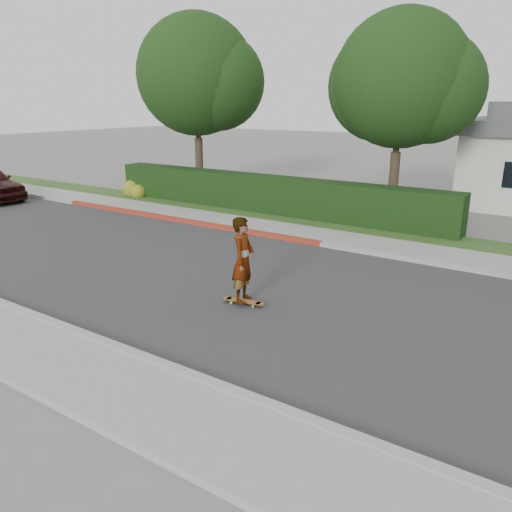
# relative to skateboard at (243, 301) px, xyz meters

# --- Properties ---
(ground) EXTENTS (120.00, 120.00, 0.00)m
(ground) POSITION_rel_skateboard_xyz_m (-1.66, 1.05, -0.09)
(ground) COLOR slate
(ground) RESTS_ON ground
(road) EXTENTS (60.00, 8.00, 0.01)m
(road) POSITION_rel_skateboard_xyz_m (-1.66, 1.05, -0.08)
(road) COLOR #2D2D30
(road) RESTS_ON ground
(curb_near) EXTENTS (60.00, 0.20, 0.15)m
(curb_near) POSITION_rel_skateboard_xyz_m (-1.66, -3.05, -0.01)
(curb_near) COLOR #9E9E99
(curb_near) RESTS_ON ground
(sidewalk_near) EXTENTS (60.00, 1.60, 0.12)m
(sidewalk_near) POSITION_rel_skateboard_xyz_m (-1.66, -3.95, -0.03)
(sidewalk_near) COLOR gray
(sidewalk_near) RESTS_ON ground
(curb_far) EXTENTS (60.00, 0.20, 0.15)m
(curb_far) POSITION_rel_skateboard_xyz_m (-1.66, 5.15, -0.01)
(curb_far) COLOR #9E9E99
(curb_far) RESTS_ON ground
(curb_red_section) EXTENTS (12.00, 0.21, 0.15)m
(curb_red_section) POSITION_rel_skateboard_xyz_m (-6.66, 5.15, -0.01)
(curb_red_section) COLOR maroon
(curb_red_section) RESTS_ON ground
(sidewalk_far) EXTENTS (60.00, 1.60, 0.12)m
(sidewalk_far) POSITION_rel_skateboard_xyz_m (-1.66, 6.05, -0.03)
(sidewalk_far) COLOR gray
(sidewalk_far) RESTS_ON ground
(planting_strip) EXTENTS (60.00, 1.60, 0.10)m
(planting_strip) POSITION_rel_skateboard_xyz_m (-1.66, 7.65, -0.04)
(planting_strip) COLOR #2D4C1E
(planting_strip) RESTS_ON ground
(hedge) EXTENTS (15.00, 1.00, 1.50)m
(hedge) POSITION_rel_skateboard_xyz_m (-4.66, 8.25, 0.66)
(hedge) COLOR black
(hedge) RESTS_ON ground
(flowering_shrub) EXTENTS (1.40, 1.00, 0.90)m
(flowering_shrub) POSITION_rel_skateboard_xyz_m (-11.66, 7.79, 0.25)
(flowering_shrub) COLOR #2D4C19
(flowering_shrub) RESTS_ON ground
(tree_left) EXTENTS (5.99, 5.21, 8.00)m
(tree_left) POSITION_rel_skateboard_xyz_m (-9.17, 9.74, 5.18)
(tree_left) COLOR #33261C
(tree_left) RESTS_ON ground
(tree_center) EXTENTS (5.66, 4.84, 7.44)m
(tree_center) POSITION_rel_skateboard_xyz_m (-0.17, 10.24, 4.82)
(tree_center) COLOR #33261C
(tree_center) RESTS_ON ground
(skateboard) EXTENTS (1.00, 0.37, 0.09)m
(skateboard) POSITION_rel_skateboard_xyz_m (0.00, 0.00, 0.00)
(skateboard) COLOR yellow
(skateboard) RESTS_ON ground
(skateboarder) EXTENTS (0.60, 0.77, 1.88)m
(skateboarder) POSITION_rel_skateboard_xyz_m (-0.00, 0.00, 0.95)
(skateboarder) COLOR white
(skateboarder) RESTS_ON skateboard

